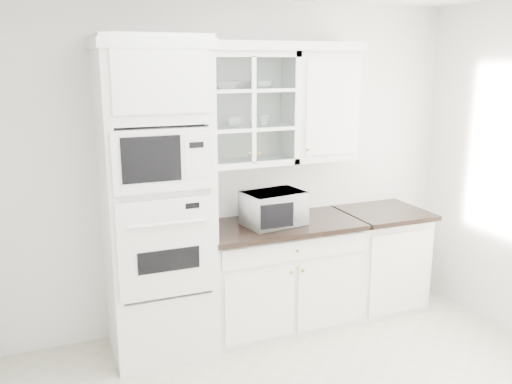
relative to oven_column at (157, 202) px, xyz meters
name	(u,v)px	position (x,y,z in m)	size (l,w,h in m)	color
room_shell	(310,136)	(0.75, -0.99, 0.58)	(4.00, 3.50, 2.70)	white
oven_column	(157,202)	(0.00, 0.00, 0.00)	(0.76, 0.68, 2.40)	white
base_cabinet_run	(280,273)	(1.03, 0.03, -0.74)	(1.32, 0.67, 0.92)	white
extra_base_cabinet	(379,258)	(2.03, 0.03, -0.74)	(0.72, 0.67, 0.92)	white
upper_cabinet_glass	(246,109)	(0.78, 0.17, 0.65)	(0.80, 0.33, 0.90)	white
upper_cabinet_solid	(321,106)	(1.46, 0.17, 0.65)	(0.55, 0.33, 0.90)	white
crown_molding	(234,46)	(0.68, 0.14, 1.14)	(2.14, 0.38, 0.07)	white
countertop_microwave	(273,208)	(0.95, 0.00, -0.14)	(0.47, 0.39, 0.28)	white
bowl_a	(224,85)	(0.60, 0.17, 0.84)	(0.24, 0.24, 0.06)	white
bowl_b	(261,85)	(0.90, 0.15, 0.84)	(0.18, 0.18, 0.06)	white
cup_a	(234,121)	(0.68, 0.16, 0.56)	(0.11, 0.11, 0.09)	white
cup_b	(263,120)	(0.93, 0.18, 0.55)	(0.09, 0.09, 0.09)	white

